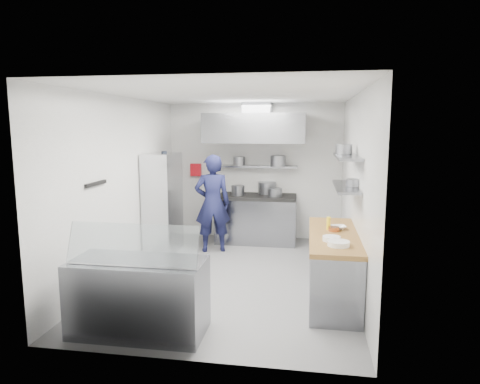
% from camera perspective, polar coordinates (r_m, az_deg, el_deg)
% --- Properties ---
extents(floor, '(5.00, 5.00, 0.00)m').
position_cam_1_polar(floor, '(6.86, -0.82, -11.14)').
color(floor, slate).
rests_on(floor, ground).
extents(ceiling, '(5.00, 5.00, 0.00)m').
position_cam_1_polar(ceiling, '(6.47, -0.87, 12.89)').
color(ceiling, silver).
rests_on(ceiling, wall_back).
extents(wall_back, '(3.60, 2.80, 0.02)m').
position_cam_1_polar(wall_back, '(8.97, 1.94, 2.76)').
color(wall_back, white).
rests_on(wall_back, floor).
extents(wall_front, '(3.60, 2.80, 0.02)m').
position_cam_1_polar(wall_front, '(4.12, -6.92, -4.38)').
color(wall_front, white).
rests_on(wall_front, floor).
extents(wall_left, '(2.80, 5.00, 0.02)m').
position_cam_1_polar(wall_left, '(7.05, -15.40, 0.83)').
color(wall_left, white).
rests_on(wall_left, floor).
extents(wall_right, '(2.80, 5.00, 0.02)m').
position_cam_1_polar(wall_right, '(6.46, 15.09, 0.14)').
color(wall_right, white).
rests_on(wall_right, floor).
extents(gas_range, '(1.60, 0.80, 0.90)m').
position_cam_1_polar(gas_range, '(8.72, 2.23, -3.74)').
color(gas_range, gray).
rests_on(gas_range, floor).
extents(cooktop, '(1.57, 0.78, 0.06)m').
position_cam_1_polar(cooktop, '(8.63, 2.25, -0.63)').
color(cooktop, black).
rests_on(cooktop, gas_range).
extents(stock_pot_left, '(0.26, 0.26, 0.20)m').
position_cam_1_polar(stock_pot_left, '(8.59, -0.28, 0.22)').
color(stock_pot_left, slate).
rests_on(stock_pot_left, cooktop).
extents(stock_pot_mid, '(0.37, 0.37, 0.24)m').
position_cam_1_polar(stock_pot_mid, '(8.84, 3.62, 0.57)').
color(stock_pot_mid, slate).
rests_on(stock_pot_mid, cooktop).
extents(stock_pot_right, '(0.28, 0.28, 0.16)m').
position_cam_1_polar(stock_pot_right, '(8.50, 4.70, -0.04)').
color(stock_pot_right, slate).
rests_on(stock_pot_right, cooktop).
extents(over_range_shelf, '(1.60, 0.30, 0.04)m').
position_cam_1_polar(over_range_shelf, '(8.79, 2.46, 3.42)').
color(over_range_shelf, gray).
rests_on(over_range_shelf, wall_back).
extents(shelf_pot_a, '(0.24, 0.24, 0.18)m').
position_cam_1_polar(shelf_pot_a, '(8.78, -0.12, 4.14)').
color(shelf_pot_a, slate).
rests_on(shelf_pot_a, over_range_shelf).
extents(shelf_pot_b, '(0.30, 0.30, 0.22)m').
position_cam_1_polar(shelf_pot_b, '(8.54, 5.08, 4.11)').
color(shelf_pot_b, slate).
rests_on(shelf_pot_b, over_range_shelf).
extents(extractor_hood, '(1.90, 1.15, 0.55)m').
position_cam_1_polar(extractor_hood, '(8.34, 2.16, 8.50)').
color(extractor_hood, gray).
rests_on(extractor_hood, wall_back).
extents(hood_duct, '(0.55, 0.55, 0.24)m').
position_cam_1_polar(hood_duct, '(8.57, 2.36, 11.05)').
color(hood_duct, slate).
rests_on(hood_duct, extractor_hood).
extents(red_firebox, '(0.22, 0.10, 0.26)m').
position_cam_1_polar(red_firebox, '(9.15, -5.90, 2.96)').
color(red_firebox, red).
rests_on(red_firebox, wall_back).
extents(chef, '(0.77, 0.63, 1.83)m').
position_cam_1_polar(chef, '(7.98, -3.69, -1.52)').
color(chef, '#121538').
rests_on(chef, floor).
extents(wire_rack, '(0.50, 0.90, 1.85)m').
position_cam_1_polar(wire_rack, '(8.04, -10.25, -1.49)').
color(wire_rack, silver).
rests_on(wire_rack, floor).
extents(rack_bin_a, '(0.17, 0.22, 0.19)m').
position_cam_1_polar(rack_bin_a, '(7.89, -10.66, -2.61)').
color(rack_bin_a, white).
rests_on(rack_bin_a, wire_rack).
extents(rack_bin_b, '(0.15, 0.20, 0.18)m').
position_cam_1_polar(rack_bin_b, '(8.17, -9.86, 1.34)').
color(rack_bin_b, yellow).
rests_on(rack_bin_b, wire_rack).
extents(rack_jar, '(0.10, 0.10, 0.18)m').
position_cam_1_polar(rack_jar, '(7.92, -10.06, 4.75)').
color(rack_jar, black).
rests_on(rack_jar, wire_rack).
extents(knife_strip, '(0.04, 0.55, 0.05)m').
position_cam_1_polar(knife_strip, '(6.22, -18.66, 1.06)').
color(knife_strip, black).
rests_on(knife_strip, wall_left).
extents(prep_counter_base, '(0.62, 2.00, 0.84)m').
position_cam_1_polar(prep_counter_base, '(6.07, 12.25, -9.82)').
color(prep_counter_base, gray).
rests_on(prep_counter_base, floor).
extents(prep_counter_top, '(0.65, 2.04, 0.06)m').
position_cam_1_polar(prep_counter_top, '(5.95, 12.39, -5.70)').
color(prep_counter_top, olive).
rests_on(prep_counter_top, prep_counter_base).
extents(plate_stack_a, '(0.27, 0.27, 0.06)m').
position_cam_1_polar(plate_stack_a, '(5.34, 13.01, -6.71)').
color(plate_stack_a, white).
rests_on(plate_stack_a, prep_counter_top).
extents(plate_stack_b, '(0.22, 0.22, 0.06)m').
position_cam_1_polar(plate_stack_b, '(5.54, 12.11, -6.10)').
color(plate_stack_b, white).
rests_on(plate_stack_b, prep_counter_top).
extents(copper_pan, '(0.15, 0.15, 0.06)m').
position_cam_1_polar(copper_pan, '(6.06, 12.40, -4.84)').
color(copper_pan, '#B86434').
rests_on(copper_pan, prep_counter_top).
extents(squeeze_bottle, '(0.06, 0.06, 0.18)m').
position_cam_1_polar(squeeze_bottle, '(6.12, 11.72, -4.11)').
color(squeeze_bottle, yellow).
rests_on(squeeze_bottle, prep_counter_top).
extents(mixing_bowl, '(0.24, 0.24, 0.05)m').
position_cam_1_polar(mixing_bowl, '(6.19, 13.00, -4.62)').
color(mixing_bowl, white).
rests_on(mixing_bowl, prep_counter_top).
extents(wall_shelf_lower, '(0.30, 1.30, 0.04)m').
position_cam_1_polar(wall_shelf_lower, '(6.13, 13.92, 0.68)').
color(wall_shelf_lower, gray).
rests_on(wall_shelf_lower, wall_right).
extents(wall_shelf_upper, '(0.30, 1.30, 0.04)m').
position_cam_1_polar(wall_shelf_upper, '(6.09, 14.07, 4.60)').
color(wall_shelf_upper, gray).
rests_on(wall_shelf_upper, wall_right).
extents(shelf_pot_c, '(0.20, 0.20, 0.10)m').
position_cam_1_polar(shelf_pot_c, '(6.04, 14.92, 1.20)').
color(shelf_pot_c, slate).
rests_on(shelf_pot_c, wall_shelf_lower).
extents(shelf_pot_d, '(0.24, 0.24, 0.14)m').
position_cam_1_polar(shelf_pot_d, '(6.33, 13.69, 5.58)').
color(shelf_pot_d, slate).
rests_on(shelf_pot_d, wall_shelf_upper).
extents(display_case, '(1.50, 0.70, 0.85)m').
position_cam_1_polar(display_case, '(5.10, -13.35, -13.44)').
color(display_case, gray).
rests_on(display_case, floor).
extents(display_glass, '(1.47, 0.19, 0.42)m').
position_cam_1_polar(display_glass, '(4.79, -14.17, -6.78)').
color(display_glass, silver).
rests_on(display_glass, display_case).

